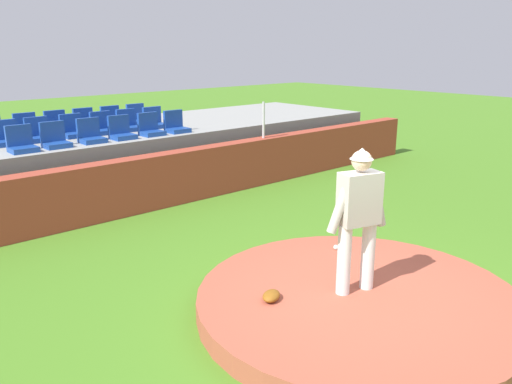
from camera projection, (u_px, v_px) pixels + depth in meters
The scene contains 25 objects.
ground_plane at pixel (358, 312), 6.46m from camera, with size 60.00×60.00×0.00m, color #487E21.
pitchers_mound at pixel (358, 303), 6.43m from camera, with size 4.03×4.03×0.26m, color #A94F39.
pitcher at pixel (359, 210), 6.19m from camera, with size 0.84×0.40×1.82m.
baseball at pixel (336, 247), 7.75m from camera, with size 0.07×0.07×0.07m, color white.
fielding_glove at pixel (271, 296), 6.21m from camera, with size 0.30×0.20×0.11m, color brown.
brick_barrier at pixel (137, 185), 10.26m from camera, with size 17.46×0.40×1.10m, color #A33E2C.
fence_post_right at pixel (264, 120), 12.17m from camera, with size 0.06×0.06×0.86m, color silver.
bleacher_platform at pixel (82, 160), 12.09m from camera, with size 16.12×3.76×1.28m, color #959792.
stadium_chair_0 at pixel (21, 143), 9.77m from camera, with size 0.48×0.44×0.50m.
stadium_chair_1 at pixel (55, 139), 10.21m from camera, with size 0.48×0.44×0.50m.
stadium_chair_2 at pixel (91, 135), 10.71m from camera, with size 0.48×0.44×0.50m.
stadium_chair_3 at pixel (121, 132), 11.13m from camera, with size 0.48×0.44×0.50m.
stadium_chair_4 at pixel (150, 128), 11.58m from camera, with size 0.48×0.44×0.50m.
stadium_chair_5 at pixel (176, 125), 11.99m from camera, with size 0.48×0.44×0.50m.
stadium_chair_6 at pixel (7, 137), 10.44m from camera, with size 0.48×0.44×0.50m.
stadium_chair_7 at pixel (39, 134), 10.86m from camera, with size 0.48×0.44×0.50m.
stadium_chair_8 at pixel (73, 130), 11.36m from camera, with size 0.48×0.44×0.50m.
stadium_chair_9 at pixel (103, 127), 11.78m from camera, with size 0.48×0.44×0.50m.
stadium_chair_10 at pixel (128, 124), 12.21m from camera, with size 0.48×0.44×0.50m.
stadium_chair_11 at pixel (154, 121), 12.66m from camera, with size 0.48×0.44×0.50m.
stadium_chair_13 at pixel (27, 129), 11.51m from camera, with size 0.48×0.44×0.50m.
stadium_chair_14 at pixel (57, 126), 11.96m from camera, with size 0.48×0.44×0.50m.
stadium_chair_15 at pixel (85, 123), 12.41m from camera, with size 0.48×0.44×0.50m.
stadium_chair_16 at pixel (112, 120), 12.85m from camera, with size 0.48×0.44×0.50m.
stadium_chair_17 at pixel (137, 117), 13.32m from camera, with size 0.48×0.44×0.50m.
Camera 1 is at (-4.81, -3.49, 3.22)m, focal length 36.17 mm.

